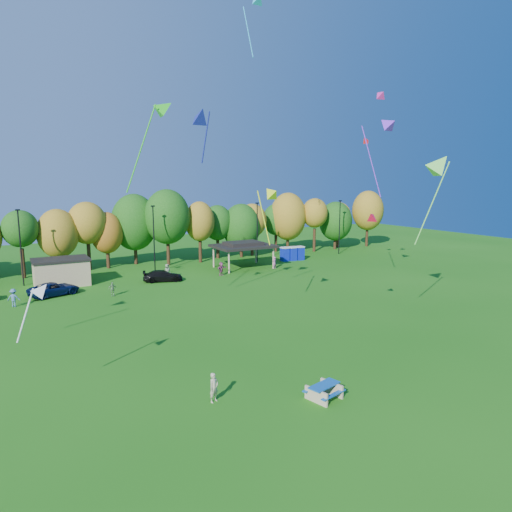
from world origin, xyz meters
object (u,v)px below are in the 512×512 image
porta_potties (292,253)px  picnic_table (324,390)px  kite_flyer (214,387)px  car_d (163,276)px  car_c (54,289)px

porta_potties → picnic_table: (-24.12, -38.89, -0.60)m
picnic_table → kite_flyer: bearing=140.1°
picnic_table → kite_flyer: (-5.65, 2.77, 0.36)m
kite_flyer → car_d: size_ratio=0.36×
porta_potties → car_d: size_ratio=0.78×
car_c → picnic_table: bearing=178.9°
kite_flyer → car_c: bearing=78.3°
picnic_table → car_d: bearing=73.3°
porta_potties → car_c: (-34.89, -5.50, -0.37)m
porta_potties → picnic_table: size_ratio=1.63×
picnic_table → car_d: 34.42m
picnic_table → car_c: car_c is taller
picnic_table → car_c: 35.09m
porta_potties → car_c: porta_potties is taller
car_c → porta_potties: bearing=-100.0°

